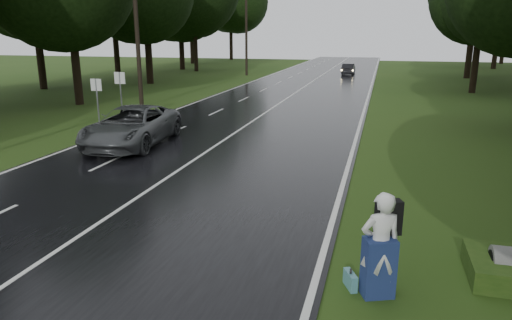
{
  "coord_description": "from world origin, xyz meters",
  "views": [
    {
      "loc": [
        6.82,
        -7.05,
        4.78
      ],
      "look_at": [
        3.32,
        5.98,
        1.1
      ],
      "focal_mm": 32.88,
      "sensor_mm": 36.0,
      "label": 1
    }
  ],
  "objects": [
    {
      "name": "utility_pole_far",
      "position": [
        -8.5,
        45.68,
        0.0
      ],
      "size": [
        1.8,
        0.28,
        10.28
      ],
      "primitive_type": null,
      "color": "black",
      "rests_on": "ground"
    },
    {
      "name": "tree_left_f",
      "position": [
        -16.39,
        49.8,
        0.0
      ],
      "size": [
        10.95,
        10.95,
        17.11
      ],
      "primitive_type": null,
      "color": "black",
      "rests_on": "ground"
    },
    {
      "name": "utility_pole_mid",
      "position": [
        -8.5,
        20.76,
        0.0
      ],
      "size": [
        1.8,
        0.28,
        9.67
      ],
      "primitive_type": null,
      "color": "black",
      "rests_on": "ground"
    },
    {
      "name": "tree_right_e",
      "position": [
        13.94,
        34.79,
        0.0
      ],
      "size": [
        8.92,
        8.92,
        13.94
      ],
      "primitive_type": null,
      "color": "black",
      "rests_on": "ground"
    },
    {
      "name": "lane_center",
      "position": [
        0.0,
        20.0,
        0.04
      ],
      "size": [
        0.12,
        140.0,
        0.01
      ],
      "primitive_type": "cube",
      "color": "silver",
      "rests_on": "road"
    },
    {
      "name": "road_sign_a",
      "position": [
        -7.2,
        13.88,
        0.0
      ],
      "size": [
        0.61,
        0.1,
        2.53
      ],
      "primitive_type": null,
      "color": "white",
      "rests_on": "ground"
    },
    {
      "name": "road_sign_b",
      "position": [
        -7.2,
        16.15,
        0.0
      ],
      "size": [
        0.64,
        0.1,
        2.69
      ],
      "primitive_type": null,
      "color": "white",
      "rests_on": "ground"
    },
    {
      "name": "road",
      "position": [
        0.0,
        20.0,
        0.02
      ],
      "size": [
        12.0,
        140.0,
        0.04
      ],
      "primitive_type": "cube",
      "color": "black",
      "rests_on": "ground"
    },
    {
      "name": "grey_car",
      "position": [
        -3.57,
        10.83,
        0.86
      ],
      "size": [
        3.26,
        6.16,
        1.65
      ],
      "primitive_type": "imported",
      "rotation": [
        0.0,
        0.0,
        0.09
      ],
      "color": "#454849",
      "rests_on": "road"
    },
    {
      "name": "tree_left_d",
      "position": [
        -13.27,
        20.82,
        0.0
      ],
      "size": [
        9.08,
        9.08,
        14.19
      ],
      "primitive_type": null,
      "color": "black",
      "rests_on": "ground"
    },
    {
      "name": "far_car",
      "position": [
        2.83,
        49.44,
        0.66
      ],
      "size": [
        1.37,
        3.8,
        1.25
      ],
      "primitive_type": "imported",
      "rotation": [
        0.0,
        0.0,
        3.13
      ],
      "color": "black",
      "rests_on": "road"
    },
    {
      "name": "ground",
      "position": [
        0.0,
        0.0,
        0.0
      ],
      "size": [
        160.0,
        160.0,
        0.0
      ],
      "primitive_type": "plane",
      "color": "#294313",
      "rests_on": "ground"
    },
    {
      "name": "hitchhiker",
      "position": [
        6.99,
        1.13,
        0.95
      ],
      "size": [
        0.88,
        0.85,
        2.05
      ],
      "color": "silver",
      "rests_on": "ground"
    },
    {
      "name": "tree_right_f",
      "position": [
        15.56,
        48.48,
        0.0
      ],
      "size": [
        10.66,
        10.66,
        16.66
      ],
      "primitive_type": null,
      "color": "black",
      "rests_on": "ground"
    },
    {
      "name": "suitcase",
      "position": [
        6.48,
        1.25,
        0.16
      ],
      "size": [
        0.31,
        0.47,
        0.32
      ],
      "primitive_type": "cube",
      "rotation": [
        0.0,
        0.0,
        0.43
      ],
      "color": "teal",
      "rests_on": "ground"
    },
    {
      "name": "tree_left_e",
      "position": [
        -15.0,
        34.53,
        0.0
      ],
      "size": [
        9.32,
        9.32,
        14.57
      ],
      "primitive_type": null,
      "color": "black",
      "rests_on": "ground"
    }
  ]
}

